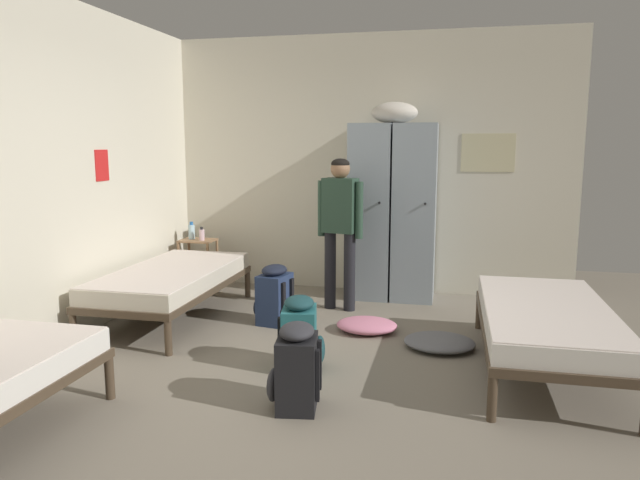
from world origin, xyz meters
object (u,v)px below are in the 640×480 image
water_bottle (192,231)px  bed_left_rear (172,279)px  lotion_bottle (202,234)px  backpack_black (295,368)px  shelf_unit (198,259)px  locker_bank (393,208)px  backpack_teal (301,335)px  backpack_navy (274,296)px  clothes_pile_grey (439,342)px  bed_right (546,320)px  person_traveler (340,220)px  clothes_pile_pink (367,325)px

water_bottle → bed_left_rear: bearing=-74.2°
lotion_bottle → backpack_black: size_ratio=0.28×
shelf_unit → locker_bank: bearing=2.8°
backpack_teal → backpack_navy: bearing=116.9°
locker_bank → clothes_pile_grey: locker_bank is taller
locker_bank → bed_right: (1.30, -1.86, -0.59)m
shelf_unit → backpack_navy: (1.23, -1.07, -0.09)m
backpack_teal → clothes_pile_grey: size_ratio=0.96×
backpack_teal → bed_left_rear: bearing=147.4°
water_bottle → backpack_teal: 2.84m
backpack_black → water_bottle: bearing=125.3°
bed_right → backpack_navy: backpack_navy is taller
locker_bank → clothes_pile_grey: (0.55, -1.55, -0.92)m
bed_right → backpack_teal: backpack_teal is taller
bed_right → clothes_pile_grey: 0.88m
locker_bank → backpack_navy: locker_bank is taller
bed_left_rear → backpack_navy: 0.99m
water_bottle → backpack_navy: size_ratio=0.36×
backpack_navy → person_traveler: bearing=49.2°
shelf_unit → bed_right: (3.49, -1.75, 0.04)m
clothes_pile_grey → backpack_navy: bearing=166.4°
bed_left_rear → backpack_black: 2.29m
shelf_unit → person_traveler: bearing=-15.6°
person_traveler → backpack_teal: 1.75m
shelf_unit → lotion_bottle: bearing=-29.7°
backpack_black → clothes_pile_pink: (0.22, 1.60, -0.20)m
shelf_unit → person_traveler: (1.73, -0.48, 0.56)m
locker_bank → bed_left_rear: size_ratio=1.09×
clothes_pile_grey → person_traveler: bearing=136.5°
clothes_pile_pink → backpack_black: bearing=-97.9°
locker_bank → bed_left_rear: 2.39m
bed_left_rear → bed_right: size_ratio=1.00×
backpack_teal → locker_bank: bearing=78.8°
person_traveler → clothes_pile_pink: person_traveler is taller
locker_bank → backpack_navy: (-0.96, -1.18, -0.71)m
bed_left_rear → clothes_pile_grey: 2.53m
person_traveler → backpack_black: person_traveler is taller
locker_bank → lotion_bottle: size_ratio=13.43×
backpack_navy → backpack_teal: bearing=-63.1°
clothes_pile_grey → bed_right: bearing=-22.4°
person_traveler → backpack_teal: bearing=-89.4°
bed_left_rear → person_traveler: bearing=24.2°
bed_right → backpack_teal: bearing=-168.3°
backpack_teal → shelf_unit: bearing=129.7°
person_traveler → lotion_bottle: bearing=165.1°
clothes_pile_grey → backpack_black: bearing=-123.2°
lotion_bottle → backpack_black: 3.28m
backpack_black → backpack_teal: 0.65m
backpack_teal → backpack_navy: same height
bed_left_rear → lotion_bottle: 1.15m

